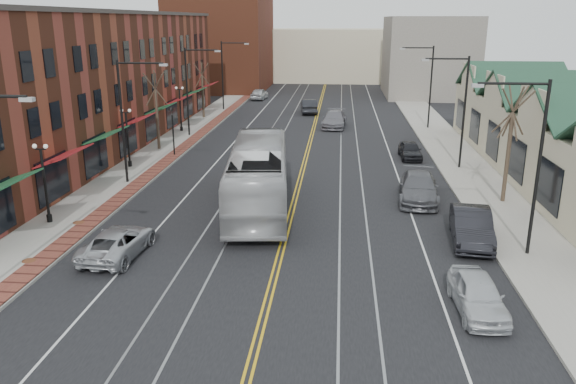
% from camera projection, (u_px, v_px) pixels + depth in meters
% --- Properties ---
extents(ground, '(160.00, 160.00, 0.00)m').
position_uv_depth(ground, '(266.00, 307.00, 21.52)').
color(ground, black).
rests_on(ground, ground).
extents(sidewalk_left, '(4.00, 120.00, 0.15)m').
position_uv_depth(sidewalk_left, '(141.00, 167.00, 41.59)').
color(sidewalk_left, gray).
rests_on(sidewalk_left, ground).
extents(sidewalk_right, '(4.00, 120.00, 0.15)m').
position_uv_depth(sidewalk_right, '(472.00, 175.00, 39.47)').
color(sidewalk_right, gray).
rests_on(sidewalk_right, ground).
extents(building_left, '(10.00, 50.00, 11.00)m').
position_uv_depth(building_left, '(84.00, 82.00, 47.28)').
color(building_left, brown).
rests_on(building_left, ground).
extents(building_right, '(8.00, 36.00, 4.60)m').
position_uv_depth(building_right, '(565.00, 146.00, 38.28)').
color(building_right, beige).
rests_on(building_right, ground).
extents(backdrop_left, '(14.00, 18.00, 14.00)m').
position_uv_depth(backdrop_left, '(222.00, 44.00, 87.49)').
color(backdrop_left, brown).
rests_on(backdrop_left, ground).
extents(backdrop_mid, '(22.00, 14.00, 9.00)m').
position_uv_depth(backdrop_mid, '(327.00, 55.00, 101.08)').
color(backdrop_mid, beige).
rests_on(backdrop_mid, ground).
extents(backdrop_right, '(12.00, 16.00, 11.00)m').
position_uv_depth(backdrop_right, '(428.00, 57.00, 80.43)').
color(backdrop_right, slate).
rests_on(backdrop_right, ground).
extents(streetlight_l_1, '(3.33, 0.25, 8.00)m').
position_uv_depth(streetlight_l_1, '(128.00, 109.00, 36.24)').
color(streetlight_l_1, black).
rests_on(streetlight_l_1, sidewalk_left).
extents(streetlight_l_2, '(3.33, 0.25, 8.00)m').
position_uv_depth(streetlight_l_2, '(191.00, 83.00, 51.47)').
color(streetlight_l_2, black).
rests_on(streetlight_l_2, sidewalk_left).
extents(streetlight_l_3, '(3.33, 0.25, 8.00)m').
position_uv_depth(streetlight_l_3, '(226.00, 68.00, 66.70)').
color(streetlight_l_3, black).
rests_on(streetlight_l_3, sidewalk_left).
extents(streetlight_r_0, '(3.33, 0.25, 8.00)m').
position_uv_depth(streetlight_r_0, '(530.00, 151.00, 24.77)').
color(streetlight_r_0, black).
rests_on(streetlight_r_0, sidewalk_right).
extents(streetlight_r_1, '(3.33, 0.25, 8.00)m').
position_uv_depth(streetlight_r_1, '(459.00, 101.00, 40.00)').
color(streetlight_r_1, black).
rests_on(streetlight_r_1, sidewalk_right).
extents(streetlight_r_2, '(3.33, 0.25, 8.00)m').
position_uv_depth(streetlight_r_2, '(427.00, 78.00, 55.23)').
color(streetlight_r_2, black).
rests_on(streetlight_r_2, sidewalk_right).
extents(lamppost_l_1, '(0.84, 0.28, 4.27)m').
position_uv_depth(lamppost_l_1, '(45.00, 185.00, 29.62)').
color(lamppost_l_1, black).
rests_on(lamppost_l_1, sidewalk_left).
extents(lamppost_l_2, '(0.84, 0.28, 4.27)m').
position_uv_depth(lamppost_l_2, '(128.00, 139.00, 41.04)').
color(lamppost_l_2, black).
rests_on(lamppost_l_2, sidewalk_left).
extents(lamppost_l_3, '(0.84, 0.28, 4.27)m').
position_uv_depth(lamppost_l_3, '(180.00, 110.00, 54.36)').
color(lamppost_l_3, black).
rests_on(lamppost_l_3, sidewalk_left).
extents(tree_left_near, '(1.78, 1.37, 6.48)m').
position_uv_depth(tree_left_near, '(157.00, 109.00, 46.33)').
color(tree_left_near, '#382B21').
rests_on(tree_left_near, sidewalk_left).
extents(tree_left_far, '(1.66, 1.28, 6.02)m').
position_uv_depth(tree_left_far, '(203.00, 89.00, 61.63)').
color(tree_left_far, '#382B21').
rests_on(tree_left_far, sidewalk_left).
extents(tree_right_mid, '(1.90, 1.46, 6.93)m').
position_uv_depth(tree_right_mid, '(509.00, 142.00, 32.63)').
color(tree_right_mid, '#382B21').
rests_on(tree_right_mid, sidewalk_right).
extents(manhole_mid, '(0.60, 0.60, 0.02)m').
position_uv_depth(manhole_mid, '(29.00, 261.00, 25.32)').
color(manhole_mid, '#592D19').
rests_on(manhole_mid, sidewalk_left).
extents(manhole_far, '(0.60, 0.60, 0.02)m').
position_uv_depth(manhole_far, '(79.00, 222.00, 30.08)').
color(manhole_far, '#592D19').
rests_on(manhole_far, sidewalk_left).
extents(traffic_signal, '(0.18, 0.15, 3.80)m').
position_uv_depth(traffic_signal, '(173.00, 128.00, 44.61)').
color(traffic_signal, black).
rests_on(traffic_signal, sidewalk_left).
extents(transit_bus, '(4.56, 13.75, 3.76)m').
position_uv_depth(transit_bus, '(258.00, 176.00, 32.58)').
color(transit_bus, '#BABABC').
rests_on(transit_bus, ground).
extents(parked_suv, '(2.52, 4.97, 1.35)m').
position_uv_depth(parked_suv, '(118.00, 242.00, 26.04)').
color(parked_suv, '#B2B4BA').
rests_on(parked_suv, ground).
extents(parked_car_a, '(1.81, 4.19, 1.41)m').
position_uv_depth(parked_car_a, '(478.00, 294.00, 21.03)').
color(parked_car_a, silver).
rests_on(parked_car_a, ground).
extents(parked_car_b, '(2.34, 5.28, 1.68)m').
position_uv_depth(parked_car_b, '(471.00, 226.00, 27.59)').
color(parked_car_b, black).
rests_on(parked_car_b, ground).
extents(parked_car_c, '(2.83, 5.84, 1.64)m').
position_uv_depth(parked_car_c, '(419.00, 188.00, 34.03)').
color(parked_car_c, '#58585E').
rests_on(parked_car_c, ground).
extents(parked_car_d, '(1.70, 4.01, 1.35)m').
position_uv_depth(parked_car_d, '(410.00, 150.00, 44.42)').
color(parked_car_d, black).
rests_on(parked_car_d, ground).
extents(distant_car_left, '(2.31, 5.13, 1.63)m').
position_uv_depth(distant_car_left, '(309.00, 106.00, 65.96)').
color(distant_car_left, black).
rests_on(distant_car_left, ground).
extents(distant_car_right, '(2.69, 5.80, 1.64)m').
position_uv_depth(distant_car_right, '(334.00, 119.00, 57.31)').
color(distant_car_right, slate).
rests_on(distant_car_right, ground).
extents(distant_car_far, '(2.28, 4.68, 1.54)m').
position_uv_depth(distant_car_far, '(260.00, 94.00, 77.31)').
color(distant_car_far, silver).
rests_on(distant_car_far, ground).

